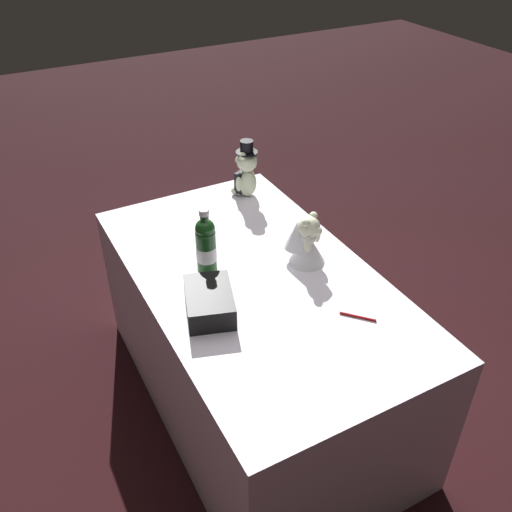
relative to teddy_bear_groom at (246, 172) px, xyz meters
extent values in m
plane|color=black|center=(-0.63, 0.28, -0.89)|extent=(12.00, 12.00, 0.00)
cube|color=white|center=(-0.63, 0.28, -0.51)|extent=(1.63, 0.92, 0.75)
ellipsoid|color=beige|center=(-0.01, 0.00, -0.06)|extent=(0.10, 0.09, 0.15)
cube|color=black|center=(0.02, 0.01, -0.06)|extent=(0.08, 0.10, 0.11)
sphere|color=beige|center=(-0.01, 0.00, 0.06)|extent=(0.11, 0.11, 0.11)
sphere|color=beige|center=(0.03, 0.02, 0.06)|extent=(0.04, 0.04, 0.04)
sphere|color=beige|center=(0.01, -0.04, 0.10)|extent=(0.04, 0.04, 0.04)
sphere|color=beige|center=(-0.02, 0.03, 0.10)|extent=(0.04, 0.04, 0.04)
ellipsoid|color=beige|center=(0.03, -0.05, -0.05)|extent=(0.03, 0.03, 0.08)
ellipsoid|color=beige|center=(-0.02, 0.05, -0.05)|extent=(0.03, 0.03, 0.08)
sphere|color=beige|center=(0.06, 0.00, -0.11)|extent=(0.04, 0.04, 0.04)
sphere|color=beige|center=(0.03, 0.05, -0.11)|extent=(0.04, 0.04, 0.04)
cylinder|color=black|center=(-0.01, 0.00, 0.11)|extent=(0.11, 0.11, 0.01)
cylinder|color=black|center=(-0.01, 0.00, 0.14)|extent=(0.07, 0.07, 0.06)
cone|color=white|center=(-0.65, 0.04, -0.06)|extent=(0.16, 0.16, 0.14)
ellipsoid|color=white|center=(-0.65, 0.04, -0.01)|extent=(0.07, 0.06, 0.06)
sphere|color=beige|center=(-0.65, 0.04, 0.04)|extent=(0.09, 0.09, 0.09)
sphere|color=beige|center=(-0.68, 0.02, 0.04)|extent=(0.04, 0.04, 0.04)
sphere|color=beige|center=(-0.67, 0.07, 0.08)|extent=(0.04, 0.04, 0.04)
sphere|color=beige|center=(-0.63, 0.01, 0.08)|extent=(0.04, 0.04, 0.04)
ellipsoid|color=beige|center=(-0.69, 0.07, -0.01)|extent=(0.03, 0.03, 0.08)
ellipsoid|color=beige|center=(-0.64, -0.01, -0.01)|extent=(0.03, 0.03, 0.08)
cone|color=white|center=(-0.60, 0.07, -0.01)|extent=(0.17, 0.16, 0.13)
cylinder|color=#164117|center=(-0.50, 0.44, -0.04)|extent=(0.08, 0.08, 0.19)
sphere|color=#164117|center=(-0.50, 0.44, 0.07)|extent=(0.08, 0.08, 0.08)
cylinder|color=#164117|center=(-0.50, 0.44, 0.12)|extent=(0.04, 0.04, 0.08)
cylinder|color=silver|center=(-0.50, 0.44, 0.15)|extent=(0.04, 0.04, 0.03)
cylinder|color=white|center=(-0.50, 0.44, -0.05)|extent=(0.09, 0.09, 0.07)
cylinder|color=maroon|center=(-1.05, 0.07, -0.13)|extent=(0.11, 0.10, 0.01)
cone|color=silver|center=(-1.00, 0.11, -0.13)|extent=(0.02, 0.02, 0.01)
cube|color=black|center=(-0.75, 0.55, -0.08)|extent=(0.30, 0.25, 0.09)
cube|color=#B7B7BF|center=(-0.72, 0.46, -0.08)|extent=(0.03, 0.02, 0.02)
camera|label=1|loc=(-2.27, 1.16, 1.28)|focal=39.09mm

